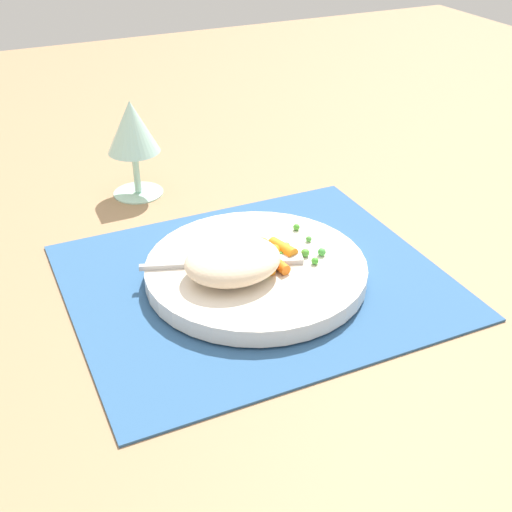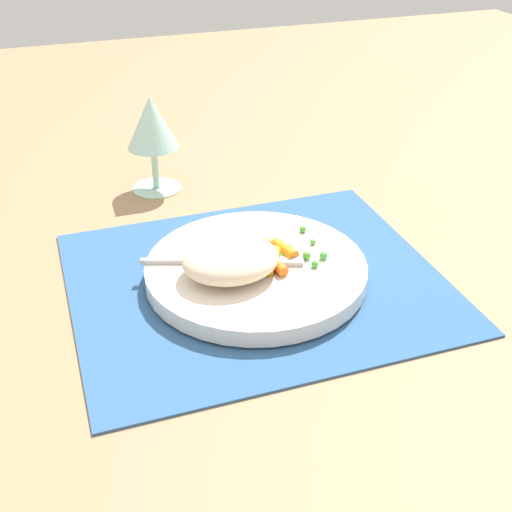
# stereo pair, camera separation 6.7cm
# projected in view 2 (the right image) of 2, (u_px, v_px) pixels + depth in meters

# --- Properties ---
(ground_plane) EXTENTS (2.40, 2.40, 0.00)m
(ground_plane) POSITION_uv_depth(u_px,v_px,m) (256.00, 282.00, 0.79)
(ground_plane) COLOR #997551
(placemat) EXTENTS (0.42, 0.36, 0.01)m
(placemat) POSITION_uv_depth(u_px,v_px,m) (256.00, 280.00, 0.78)
(placemat) COLOR #2D5684
(placemat) RESTS_ON ground_plane
(plate) EXTENTS (0.26, 0.26, 0.02)m
(plate) POSITION_uv_depth(u_px,v_px,m) (256.00, 271.00, 0.78)
(plate) COLOR silver
(plate) RESTS_ON placemat
(rice_mound) EXTENTS (0.11, 0.09, 0.04)m
(rice_mound) POSITION_uv_depth(u_px,v_px,m) (231.00, 259.00, 0.74)
(rice_mound) COLOR beige
(rice_mound) RESTS_ON plate
(carrot_portion) EXTENTS (0.06, 0.07, 0.01)m
(carrot_portion) POSITION_uv_depth(u_px,v_px,m) (272.00, 256.00, 0.77)
(carrot_portion) COLOR orange
(carrot_portion) RESTS_ON plate
(pea_scatter) EXTENTS (0.09, 0.09, 0.01)m
(pea_scatter) POSITION_uv_depth(u_px,v_px,m) (288.00, 254.00, 0.78)
(pea_scatter) COLOR green
(pea_scatter) RESTS_ON plate
(fork) EXTENTS (0.18, 0.07, 0.01)m
(fork) POSITION_uv_depth(u_px,v_px,m) (239.00, 261.00, 0.77)
(fork) COLOR #BABABA
(fork) RESTS_ON plate
(wine_glass) EXTENTS (0.07, 0.07, 0.14)m
(wine_glass) POSITION_uv_depth(u_px,v_px,m) (152.00, 126.00, 0.95)
(wine_glass) COLOR #B2E0CC
(wine_glass) RESTS_ON ground_plane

